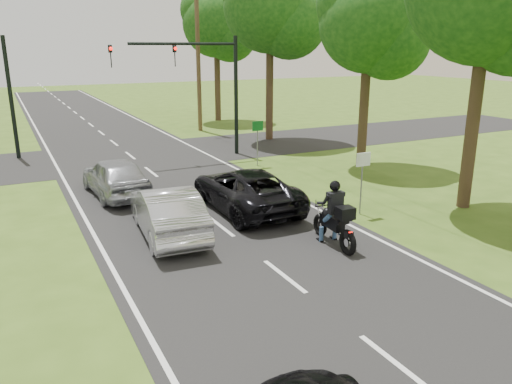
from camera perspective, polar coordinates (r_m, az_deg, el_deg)
ground at (r=12.52m, az=3.26°, el=-9.61°), size 140.00×140.00×0.00m
road at (r=21.23m, az=-10.44°, el=1.10°), size 8.00×100.00×0.01m
cross_road at (r=26.89m, az=-14.18°, el=4.06°), size 60.00×7.00×0.01m
motorcycle_rider at (r=14.26m, az=9.05°, el=-3.21°), size 0.65×2.23×1.92m
dark_suv at (r=17.23m, az=-1.22°, el=0.33°), size 2.40×5.17×1.44m
silver_sedan at (r=15.06m, az=-10.09°, el=-2.21°), size 1.94×4.59×1.48m
silver_suv at (r=19.56m, az=-15.78°, el=1.73°), size 2.05×4.48×1.49m
traffic_signal at (r=25.40m, az=-6.24°, el=13.18°), size 6.38×0.44×6.00m
signal_pole_far at (r=27.81m, az=-26.21°, el=9.55°), size 0.20×0.20×6.00m
utility_pole_far at (r=33.87m, az=-6.64°, el=15.52°), size 1.60×0.28×10.00m
sign_white at (r=16.87m, az=12.10°, el=2.67°), size 0.55×0.07×2.12m
sign_green at (r=23.57m, az=0.18°, el=6.83°), size 0.55×0.07×2.12m
tree_row_c at (r=24.13m, az=13.55°, el=17.67°), size 4.80×4.65×8.76m
tree_row_d at (r=30.40m, az=2.39°, el=19.97°), size 5.76×5.58×10.45m
tree_row_e at (r=38.62m, az=-4.02°, el=18.26°), size 5.28×5.12×9.61m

